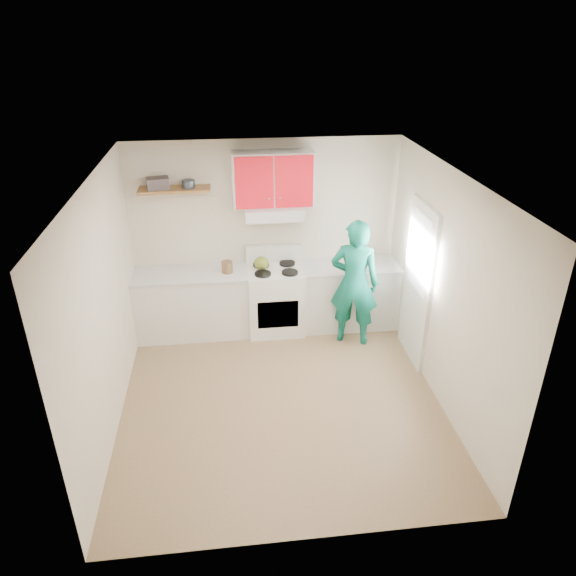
{
  "coord_description": "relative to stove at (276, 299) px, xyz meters",
  "views": [
    {
      "loc": [
        -0.51,
        -4.92,
        3.93
      ],
      "look_at": [
        0.15,
        0.55,
        1.15
      ],
      "focal_mm": 33.2,
      "sensor_mm": 36.0,
      "label": 1
    }
  ],
  "objects": [
    {
      "name": "upper_cabinets",
      "position": [
        0.0,
        0.16,
        1.66
      ],
      "size": [
        1.02,
        0.33,
        0.7
      ],
      "primitive_type": "cube",
      "color": "red",
      "rests_on": "back_wall"
    },
    {
      "name": "ceiling",
      "position": [
        -0.1,
        -1.57,
        2.14
      ],
      "size": [
        3.6,
        3.8,
        0.04
      ],
      "primitive_type": "cube",
      "color": "white",
      "rests_on": "floor"
    },
    {
      "name": "counter_left",
      "position": [
        -1.14,
        0.02,
        -0.01
      ],
      "size": [
        1.52,
        0.6,
        0.9
      ],
      "primitive_type": "cube",
      "color": "silver",
      "rests_on": "floor"
    },
    {
      "name": "right_wall",
      "position": [
        1.7,
        -1.57,
        0.84
      ],
      "size": [
        0.04,
        3.8,
        2.6
      ],
      "primitive_type": "cube",
      "color": "beige",
      "rests_on": "floor"
    },
    {
      "name": "door",
      "position": [
        1.68,
        -0.88,
        0.56
      ],
      "size": [
        0.05,
        0.85,
        2.05
      ],
      "primitive_type": "cube",
      "color": "white",
      "rests_on": "floor"
    },
    {
      "name": "counter_right",
      "position": [
        1.04,
        0.02,
        -0.01
      ],
      "size": [
        1.32,
        0.6,
        0.9
      ],
      "primitive_type": "cube",
      "color": "silver",
      "rests_on": "floor"
    },
    {
      "name": "person",
      "position": [
        0.99,
        -0.44,
        0.41
      ],
      "size": [
        0.74,
        0.6,
        1.74
      ],
      "primitive_type": "imported",
      "rotation": [
        0.0,
        0.0,
        2.8
      ],
      "color": "#0C6C59",
      "rests_on": "floor"
    },
    {
      "name": "shelf",
      "position": [
        -1.25,
        0.18,
        1.56
      ],
      "size": [
        0.9,
        0.3,
        0.04
      ],
      "primitive_type": "cube",
      "color": "brown",
      "rests_on": "back_wall"
    },
    {
      "name": "door_glass",
      "position": [
        1.65,
        -0.88,
        0.99
      ],
      "size": [
        0.01,
        0.55,
        0.95
      ],
      "primitive_type": "cube",
      "color": "white",
      "rests_on": "door"
    },
    {
      "name": "front_wall",
      "position": [
        -0.1,
        -3.47,
        0.84
      ],
      "size": [
        3.6,
        0.04,
        2.6
      ],
      "primitive_type": "cube",
      "color": "beige",
      "rests_on": "floor"
    },
    {
      "name": "floor",
      "position": [
        -0.1,
        -1.57,
        -0.46
      ],
      "size": [
        3.8,
        3.8,
        0.0
      ],
      "primitive_type": "plane",
      "color": "brown",
      "rests_on": "ground"
    },
    {
      "name": "kettle",
      "position": [
        -0.18,
        0.05,
        0.54
      ],
      "size": [
        0.23,
        0.23,
        0.17
      ],
      "primitive_type": "ellipsoid",
      "rotation": [
        0.0,
        0.0,
        0.18
      ],
      "color": "olive",
      "rests_on": "stove"
    },
    {
      "name": "range_hood",
      "position": [
        0.0,
        0.1,
        1.24
      ],
      "size": [
        0.76,
        0.44,
        0.15
      ],
      "primitive_type": "cube",
      "color": "silver",
      "rests_on": "back_wall"
    },
    {
      "name": "cutting_board",
      "position": [
        0.78,
        0.02,
        0.45
      ],
      "size": [
        0.33,
        0.26,
        0.02
      ],
      "primitive_type": "cube",
      "rotation": [
        0.0,
        0.0,
        0.11
      ],
      "color": "olive",
      "rests_on": "counter_right"
    },
    {
      "name": "stove",
      "position": [
        0.0,
        0.0,
        0.0
      ],
      "size": [
        0.76,
        0.65,
        0.92
      ],
      "primitive_type": "cube",
      "color": "white",
      "rests_on": "floor"
    },
    {
      "name": "back_wall",
      "position": [
        -0.1,
        0.32,
        0.84
      ],
      "size": [
        3.6,
        0.04,
        2.6
      ],
      "primitive_type": "cube",
      "color": "beige",
      "rests_on": "floor"
    },
    {
      "name": "books",
      "position": [
        -1.45,
        0.17,
        1.65
      ],
      "size": [
        0.3,
        0.24,
        0.14
      ],
      "primitive_type": "cube",
      "rotation": [
        0.0,
        0.0,
        0.18
      ],
      "color": "#453D40",
      "rests_on": "shelf"
    },
    {
      "name": "crock",
      "position": [
        -0.64,
        -0.02,
        0.53
      ],
      "size": [
        0.15,
        0.15,
        0.18
      ],
      "primitive_type": "cylinder",
      "rotation": [
        0.0,
        0.0,
        -0.04
      ],
      "color": "brown",
      "rests_on": "counter_left"
    },
    {
      "name": "silicone_mat",
      "position": [
        1.33,
        -0.04,
        0.44
      ],
      "size": [
        0.37,
        0.32,
        0.01
      ],
      "primitive_type": "cube",
      "rotation": [
        0.0,
        0.0,
        -0.14
      ],
      "color": "red",
      "rests_on": "counter_right"
    },
    {
      "name": "tin",
      "position": [
        -1.07,
        0.17,
        1.63
      ],
      "size": [
        0.19,
        0.19,
        0.1
      ],
      "primitive_type": "cylinder",
      "rotation": [
        0.0,
        0.0,
        0.21
      ],
      "color": "#333D4C",
      "rests_on": "shelf"
    },
    {
      "name": "left_wall",
      "position": [
        -1.9,
        -1.57,
        0.84
      ],
      "size": [
        0.04,
        3.8,
        2.6
      ],
      "primitive_type": "cube",
      "color": "beige",
      "rests_on": "floor"
    }
  ]
}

